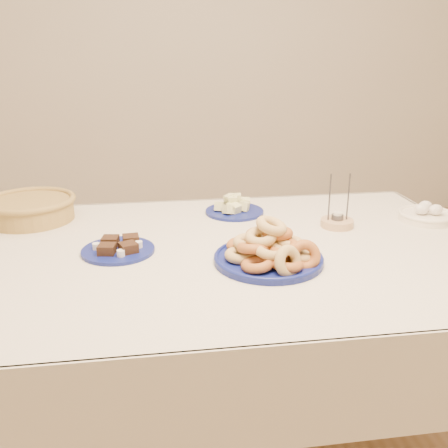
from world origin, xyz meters
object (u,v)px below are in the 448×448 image
Objects in this scene: donut_platter at (270,251)px; candle_holder at (337,222)px; melon_plate at (234,207)px; brownie_plate at (119,248)px; wicker_basket at (30,208)px; dining_table at (222,279)px; egg_bowl at (427,215)px.

candle_holder is at bearing 41.89° from donut_platter.
melon_plate is at bearing 147.56° from candle_holder.
donut_platter is at bearing -138.11° from candle_holder.
melon_plate reaches higher than brownie_plate.
donut_platter is 1.15× the size of wicker_basket.
dining_table is 6.51× the size of brownie_plate.
melon_plate is (-0.02, 0.49, -0.02)m from donut_platter.
candle_holder is (0.75, 0.13, 0.01)m from brownie_plate.
brownie_plate is at bearing 161.33° from donut_platter.
brownie_plate is at bearing -141.12° from melon_plate.
wicker_basket is (-0.33, 0.36, 0.03)m from brownie_plate.
melon_plate reaches higher than dining_table.
dining_table is 4.65× the size of wicker_basket.
wicker_basket is at bearing 178.26° from melon_plate.
melon_plate is 1.26× the size of egg_bowl.
melon_plate is 1.36× the size of candle_holder.
donut_platter reaches higher than brownie_plate.
melon_plate is 0.71m from egg_bowl.
brownie_plate is 1.27× the size of egg_bowl.
dining_table is at bearing 134.08° from donut_platter.
egg_bowl is (1.43, -0.22, -0.03)m from wicker_basket.
melon_plate is at bearing 164.18° from egg_bowl.
brownie_plate is 0.49m from wicker_basket.
donut_platter is 0.49m from melon_plate.
donut_platter reaches higher than egg_bowl.
candle_holder is 0.35m from egg_bowl.
wicker_basket is (-0.77, 0.51, 0.01)m from donut_platter.
dining_table is 0.23m from donut_platter.
brownie_plate is at bearing -172.51° from egg_bowl.
melon_plate is at bearing 92.89° from donut_platter.
brownie_plate is 0.76m from candle_holder.
wicker_basket is 1.78× the size of egg_bowl.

